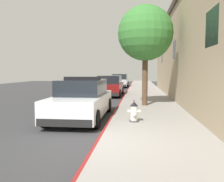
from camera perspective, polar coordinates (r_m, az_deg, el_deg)
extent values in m
cube|color=#353538|center=(17.01, -12.52, -2.24)|extent=(30.27, 60.00, 0.20)
cube|color=gray|center=(16.10, 8.15, -1.94)|extent=(3.09, 60.00, 0.14)
cube|color=maroon|center=(16.13, 2.52, -1.89)|extent=(0.08, 60.00, 0.14)
cube|color=black|center=(7.95, 22.33, 13.51)|extent=(0.06, 1.30, 1.10)
cube|color=black|center=(15.29, 14.38, 9.26)|extent=(0.06, 1.30, 1.10)
cube|color=black|center=(22.76, 11.67, 7.74)|extent=(0.06, 1.30, 1.10)
cube|color=white|center=(9.93, -7.01, -3.06)|extent=(1.84, 4.80, 0.76)
cube|color=black|center=(10.01, -6.85, 0.92)|extent=(1.64, 2.50, 0.60)
cube|color=black|center=(7.75, -10.97, -7.24)|extent=(1.76, 0.16, 0.24)
cube|color=black|center=(12.23, -4.50, -2.82)|extent=(1.76, 0.16, 0.24)
cylinder|color=black|center=(11.81, -9.18, -3.13)|extent=(0.22, 0.64, 0.64)
cylinder|color=black|center=(11.47, -0.86, -3.30)|extent=(0.22, 0.64, 0.64)
cylinder|color=black|center=(8.62, -15.21, -6.11)|extent=(0.22, 0.64, 0.64)
cylinder|color=black|center=(8.16, -3.81, -6.57)|extent=(0.22, 0.64, 0.64)
cube|color=black|center=(9.94, -6.94, 2.97)|extent=(1.48, 0.20, 0.12)
cube|color=red|center=(10.03, -8.89, 2.96)|extent=(0.44, 0.18, 0.11)
cube|color=#1E33E0|center=(9.87, -4.96, 2.97)|extent=(0.44, 0.18, 0.11)
cube|color=maroon|center=(19.11, -0.52, 0.66)|extent=(1.84, 4.80, 0.76)
cube|color=black|center=(19.22, -0.47, 2.71)|extent=(1.64, 2.50, 0.60)
cube|color=black|center=(16.81, -1.45, -0.77)|extent=(1.76, 0.16, 0.24)
cube|color=black|center=(21.44, 0.21, 0.40)|extent=(1.76, 0.16, 0.24)
cylinder|color=black|center=(20.92, -2.31, 0.29)|extent=(0.22, 0.64, 0.64)
cylinder|color=black|center=(20.74, 2.39, 0.25)|extent=(0.22, 0.64, 0.64)
cylinder|color=black|center=(17.58, -3.95, -0.55)|extent=(0.22, 0.64, 0.64)
cylinder|color=black|center=(17.36, 1.65, -0.60)|extent=(0.22, 0.64, 0.64)
cube|color=#B2B5BA|center=(29.21, 1.85, 2.03)|extent=(1.84, 4.80, 0.76)
cube|color=black|center=(29.34, 1.87, 3.37)|extent=(1.64, 2.50, 0.60)
cube|color=black|center=(26.90, 1.47, 1.26)|extent=(1.76, 0.16, 0.24)
cube|color=black|center=(31.56, 2.17, 1.75)|extent=(1.76, 0.16, 0.24)
cylinder|color=black|center=(30.99, 0.50, 1.70)|extent=(0.22, 0.64, 0.64)
cylinder|color=black|center=(30.87, 3.68, 1.68)|extent=(0.22, 0.64, 0.64)
cylinder|color=black|center=(27.62, -0.20, 1.35)|extent=(0.22, 0.64, 0.64)
cylinder|color=black|center=(27.48, 3.36, 1.32)|extent=(0.22, 0.64, 0.64)
cylinder|color=#4C4C51|center=(8.62, 5.13, -6.95)|extent=(0.32, 0.32, 0.06)
cylinder|color=silver|center=(8.57, 5.14, -5.11)|extent=(0.24, 0.24, 0.50)
cone|color=black|center=(8.52, 5.15, -2.99)|extent=(0.28, 0.28, 0.14)
cylinder|color=#4C4C51|center=(8.51, 5.16, -2.32)|extent=(0.05, 0.05, 0.06)
cylinder|color=silver|center=(8.57, 4.00, -4.70)|extent=(0.10, 0.10, 0.10)
cylinder|color=silver|center=(8.56, 6.28, -4.73)|extent=(0.10, 0.10, 0.10)
cylinder|color=silver|center=(8.39, 5.12, -5.25)|extent=(0.13, 0.12, 0.13)
cylinder|color=brown|center=(12.74, 7.66, 2.77)|extent=(0.28, 0.28, 2.70)
sphere|color=#387A33|center=(12.88, 7.77, 13.21)|extent=(2.81, 2.81, 2.81)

